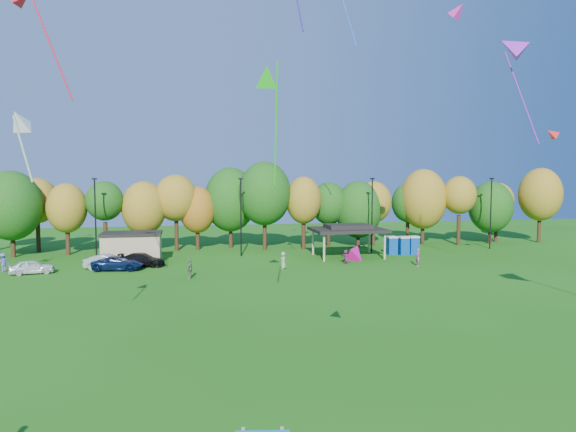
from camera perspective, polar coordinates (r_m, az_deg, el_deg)
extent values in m
plane|color=#19600F|center=(21.58, 0.81, -20.77)|extent=(160.00, 160.00, 0.00)
cylinder|color=black|center=(66.73, -28.24, -2.54)|extent=(0.50, 0.50, 3.56)
ellipsoid|color=#144C0F|center=(66.40, -28.37, 1.02)|extent=(6.62, 6.62, 8.00)
cylinder|color=black|center=(70.14, -26.00, -2.06)|extent=(0.50, 0.50, 3.79)
ellipsoid|color=olive|center=(69.82, -26.12, 1.55)|extent=(4.94, 4.94, 5.58)
cylinder|color=black|center=(66.06, -23.26, -2.54)|extent=(0.50, 0.50, 3.34)
ellipsoid|color=olive|center=(65.74, -23.36, 0.83)|extent=(4.61, 4.61, 5.88)
cylinder|color=black|center=(65.10, -19.60, -2.33)|extent=(0.50, 0.50, 3.82)
ellipsoid|color=#144C0F|center=(64.76, -19.70, 1.59)|extent=(4.43, 4.43, 4.73)
cylinder|color=black|center=(65.27, -15.67, -2.47)|extent=(0.50, 0.50, 3.25)
ellipsoid|color=olive|center=(64.95, -15.74, 0.86)|extent=(5.33, 5.33, 6.53)
cylinder|color=black|center=(65.60, -12.28, -2.06)|extent=(0.50, 0.50, 3.96)
ellipsoid|color=olive|center=(65.26, -12.34, 1.98)|extent=(5.31, 5.31, 5.82)
cylinder|color=black|center=(65.92, -10.00, -2.40)|extent=(0.50, 0.50, 3.05)
ellipsoid|color=#995914|center=(65.60, -10.04, 0.69)|extent=(4.54, 4.54, 5.87)
cylinder|color=black|center=(67.27, -6.39, -1.92)|extent=(0.50, 0.50, 3.77)
ellipsoid|color=#144C0F|center=(66.94, -6.42, 1.83)|extent=(6.69, 6.69, 8.35)
cylinder|color=black|center=(64.75, -2.61, -1.91)|extent=(0.50, 0.50, 4.28)
ellipsoid|color=#144C0F|center=(64.40, -2.62, 2.52)|extent=(6.64, 6.64, 8.01)
cylinder|color=black|center=(65.37, 1.74, -2.08)|extent=(0.50, 0.50, 3.76)
ellipsoid|color=olive|center=(65.03, 1.75, 1.77)|extent=(4.49, 4.49, 6.02)
cylinder|color=black|center=(68.31, 4.53, -1.95)|extent=(0.50, 0.50, 3.43)
ellipsoid|color=#144C0F|center=(67.99, 4.55, 1.41)|extent=(4.77, 4.77, 5.63)
cylinder|color=black|center=(68.65, 7.80, -2.15)|extent=(0.50, 0.50, 2.95)
ellipsoid|color=#144C0F|center=(68.35, 7.83, 0.73)|extent=(6.14, 6.14, 7.54)
cylinder|color=black|center=(69.82, 9.44, -1.82)|extent=(0.50, 0.50, 3.52)
ellipsoid|color=olive|center=(69.51, 9.49, 1.55)|extent=(4.78, 4.78, 5.53)
cylinder|color=black|center=(73.51, 13.14, -1.63)|extent=(0.50, 0.50, 3.39)
ellipsoid|color=#144C0F|center=(73.21, 13.19, 1.45)|extent=(4.54, 4.54, 5.46)
cylinder|color=black|center=(73.03, 14.73, -1.56)|extent=(0.50, 0.50, 3.72)
ellipsoid|color=olive|center=(72.72, 14.79, 1.84)|extent=(6.32, 6.32, 8.24)
cylinder|color=black|center=(73.27, 18.42, -1.49)|extent=(0.50, 0.50, 4.06)
ellipsoid|color=olive|center=(72.96, 18.51, 2.22)|extent=(4.50, 4.50, 5.13)
cylinder|color=black|center=(76.40, 21.53, -1.72)|extent=(0.50, 0.50, 3.05)
ellipsoid|color=#144C0F|center=(76.12, 21.61, 0.95)|extent=(5.97, 5.97, 7.05)
cylinder|color=black|center=(78.70, 22.10, -1.38)|extent=(0.50, 0.50, 3.55)
ellipsoid|color=olive|center=(78.42, 22.19, 1.63)|extent=(4.60, 4.60, 4.99)
cylinder|color=black|center=(80.36, 26.13, -1.21)|extent=(0.50, 0.50, 4.07)
ellipsoid|color=olive|center=(80.08, 26.24, 2.17)|extent=(5.83, 5.83, 7.42)
cylinder|color=black|center=(60.14, -20.60, -0.40)|extent=(0.16, 0.16, 9.00)
cube|color=black|center=(59.96, -20.72, 3.89)|extent=(0.50, 0.25, 0.18)
cylinder|color=black|center=(59.62, -5.26, -0.18)|extent=(0.16, 0.16, 9.00)
cube|color=black|center=(59.44, -5.29, 4.15)|extent=(0.50, 0.25, 0.18)
cylinder|color=black|center=(63.27, 9.31, 0.04)|extent=(0.16, 0.16, 9.00)
cube|color=black|center=(63.10, 9.36, 4.12)|extent=(0.50, 0.25, 0.18)
cylinder|color=black|center=(70.46, 21.60, 0.22)|extent=(0.16, 0.16, 9.00)
cube|color=black|center=(70.31, 21.70, 3.88)|extent=(0.50, 0.25, 0.18)
cube|color=tan|center=(57.94, -16.94, -3.46)|extent=(6.00, 4.00, 3.00)
cube|color=black|center=(57.75, -16.97, -1.87)|extent=(6.30, 4.30, 0.25)
cylinder|color=tan|center=(56.09, 4.03, -3.54)|extent=(0.24, 0.24, 3.00)
cylinder|color=tan|center=(58.30, 10.70, -3.30)|extent=(0.24, 0.24, 3.00)
cylinder|color=tan|center=(60.89, 2.80, -2.91)|extent=(0.24, 0.24, 3.00)
cylinder|color=tan|center=(62.93, 9.01, -2.73)|extent=(0.24, 0.24, 3.00)
cube|color=black|center=(59.26, 6.68, -1.53)|extent=(8.20, 6.20, 0.35)
cube|color=black|center=(59.22, 6.68, -1.14)|extent=(5.00, 3.50, 0.45)
cube|color=#0B3F96|center=(62.22, 11.46, -3.30)|extent=(1.10, 1.10, 2.00)
cube|color=silver|center=(62.09, 11.48, -2.31)|extent=(1.15, 1.15, 0.18)
cube|color=#0B3F96|center=(62.34, 12.72, -3.31)|extent=(1.10, 1.10, 2.00)
cube|color=silver|center=(62.21, 12.74, -2.31)|extent=(1.15, 1.15, 0.18)
cube|color=#0B3F96|center=(62.99, 13.76, -3.25)|extent=(1.10, 1.10, 2.00)
cube|color=silver|center=(62.86, 13.77, -2.26)|extent=(1.15, 1.15, 0.18)
imported|color=white|center=(54.60, -26.57, -5.08)|extent=(4.20, 2.39, 1.35)
imported|color=#A1A1A6|center=(54.26, -19.41, -4.85)|extent=(4.78, 2.95, 1.49)
imported|color=#0B1B44|center=(53.53, -18.35, -5.00)|extent=(5.25, 3.00, 1.38)
imported|color=black|center=(55.13, -15.88, -4.69)|extent=(5.06, 3.38, 1.36)
imported|color=gray|center=(51.45, -0.53, -4.95)|extent=(0.90, 1.01, 1.73)
imported|color=#5951B2|center=(57.04, -29.09, -4.54)|extent=(1.31, 1.31, 1.83)
imported|color=#8C3A68|center=(54.75, 6.44, -4.52)|extent=(1.27, 1.38, 1.54)
imported|color=#A94F76|center=(54.64, 14.22, -4.49)|extent=(0.45, 0.68, 1.84)
imported|color=#63824F|center=(47.29, -10.86, -5.78)|extent=(0.75, 1.17, 1.86)
cylinder|color=red|center=(32.96, -24.73, 16.52)|extent=(2.13, 0.48, 5.67)
cone|color=red|center=(54.10, 27.25, 8.13)|extent=(1.66, 1.43, 1.43)
cone|color=#20D21C|center=(31.25, -2.41, 15.35)|extent=(1.65, 2.10, 1.97)
cylinder|color=#20D21C|center=(28.79, -1.34, 9.97)|extent=(0.34, 2.49, 6.61)
cone|color=#DD0C84|center=(25.30, 7.47, -3.90)|extent=(1.56, 1.60, 1.30)
cone|color=#EF279F|center=(42.99, 18.39, 20.86)|extent=(2.00, 2.07, 1.65)
cone|color=purple|center=(45.18, 23.54, 16.84)|extent=(3.31, 3.12, 2.68)
cylinder|color=purple|center=(46.73, 24.54, 11.89)|extent=(2.42, 1.64, 7.55)
cylinder|color=blue|center=(45.84, 6.43, 21.77)|extent=(2.13, 0.47, 5.67)
cone|color=silver|center=(26.37, -27.66, 9.40)|extent=(1.56, 1.76, 1.45)
cylinder|color=silver|center=(25.38, -27.35, 6.57)|extent=(0.52, 1.07, 2.85)
cylinder|color=navy|center=(36.63, 1.12, 22.42)|extent=(0.51, 1.43, 3.79)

